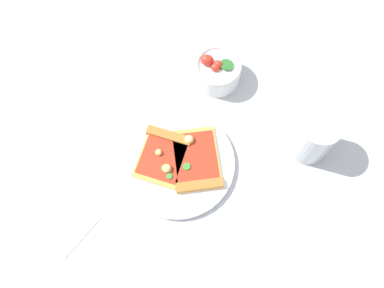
% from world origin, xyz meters
% --- Properties ---
extents(ground_plane, '(2.40, 2.40, 0.00)m').
position_xyz_m(ground_plane, '(0.00, 0.00, 0.00)').
color(ground_plane, '#B2B7BC').
rests_on(ground_plane, ground).
extents(plate, '(0.25, 0.25, 0.01)m').
position_xyz_m(plate, '(-0.02, 0.01, 0.01)').
color(plate, white).
rests_on(plate, ground_plane).
extents(pizza_slice_near, '(0.16, 0.15, 0.03)m').
position_xyz_m(pizza_slice_near, '(-0.03, 0.04, 0.02)').
color(pizza_slice_near, gold).
rests_on(pizza_slice_near, plate).
extents(pizza_slice_far, '(0.15, 0.17, 0.03)m').
position_xyz_m(pizza_slice_far, '(0.02, -0.01, 0.02)').
color(pizza_slice_far, gold).
rests_on(pizza_slice_far, plate).
extents(salad_bowl, '(0.11, 0.11, 0.08)m').
position_xyz_m(salad_bowl, '(0.18, 0.14, 0.03)').
color(salad_bowl, white).
rests_on(salad_bowl, ground_plane).
extents(soda_glass, '(0.08, 0.08, 0.12)m').
position_xyz_m(soda_glass, '(0.24, -0.12, 0.06)').
color(soda_glass, silver).
rests_on(soda_glass, ground_plane).
extents(paper_napkin, '(0.15, 0.17, 0.00)m').
position_xyz_m(paper_napkin, '(-0.28, 0.06, 0.00)').
color(paper_napkin, white).
rests_on(paper_napkin, ground_plane).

